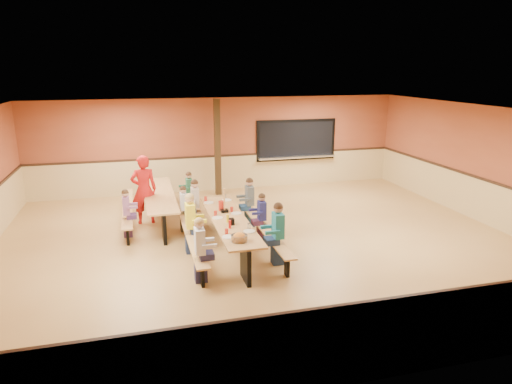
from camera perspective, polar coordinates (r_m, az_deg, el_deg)
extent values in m
plane|color=#9F723C|center=(10.62, 0.64, -6.39)|extent=(12.00, 12.00, 0.00)
cube|color=brown|center=(14.94, -4.48, 5.95)|extent=(12.00, 0.04, 3.00)
cube|color=brown|center=(5.76, 14.26, -10.17)|extent=(12.00, 0.04, 3.00)
cube|color=brown|center=(13.07, 26.96, 2.95)|extent=(0.04, 10.00, 3.00)
cube|color=white|center=(9.91, 0.69, 9.95)|extent=(12.00, 10.00, 0.04)
cube|color=black|center=(15.57, 5.04, 6.51)|extent=(2.60, 0.06, 1.20)
cube|color=silver|center=(15.59, 5.11, 4.38)|extent=(2.70, 0.28, 0.06)
cube|color=black|center=(14.32, -4.83, 5.53)|extent=(0.18, 0.18, 3.00)
cube|color=tan|center=(9.98, -3.41, -3.45)|extent=(0.75, 3.60, 0.04)
cube|color=black|center=(8.71, -1.31, -8.96)|extent=(0.08, 0.60, 0.70)
cube|color=black|center=(11.54, -4.92, -2.78)|extent=(0.08, 0.60, 0.70)
cube|color=tan|center=(9.96, -8.06, -5.39)|extent=(0.26, 3.60, 0.04)
cube|color=black|center=(10.04, -8.01, -6.59)|extent=(0.06, 0.18, 0.41)
cube|color=tan|center=(10.26, 1.15, -4.60)|extent=(0.26, 3.60, 0.04)
cube|color=black|center=(10.34, 1.14, -5.77)|extent=(0.06, 0.18, 0.41)
cube|color=tan|center=(12.19, -11.99, -0.26)|extent=(0.75, 3.60, 0.04)
cube|color=black|center=(10.83, -11.42, -4.29)|extent=(0.08, 0.60, 0.70)
cube|color=black|center=(13.79, -12.27, -0.06)|extent=(0.08, 0.60, 0.70)
cube|color=tan|center=(12.27, -15.76, -1.82)|extent=(0.26, 3.60, 0.04)
cube|color=black|center=(12.34, -15.69, -2.82)|extent=(0.06, 0.18, 0.41)
cube|color=tan|center=(12.33, -8.09, -1.29)|extent=(0.26, 3.60, 0.04)
cube|color=black|center=(12.40, -8.05, -2.28)|extent=(0.06, 0.18, 0.41)
imported|color=red|center=(12.03, -13.83, 0.29)|extent=(0.68, 0.47, 1.80)
cylinder|color=red|center=(10.52, -4.29, -1.72)|extent=(0.16, 0.16, 0.22)
cube|color=black|center=(9.58, -3.07, -3.72)|extent=(0.10, 0.14, 0.13)
cylinder|color=yellow|center=(9.73, -3.57, -3.31)|extent=(0.06, 0.06, 0.17)
cylinder|color=#B2140F|center=(9.37, -3.30, -4.06)|extent=(0.06, 0.06, 0.17)
cube|color=black|center=(10.42, -3.97, -2.36)|extent=(0.16, 0.16, 0.06)
cube|color=tan|center=(10.34, -4.00, -0.88)|extent=(0.02, 0.09, 0.50)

